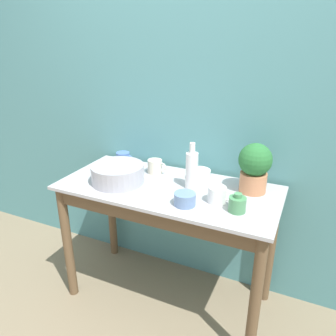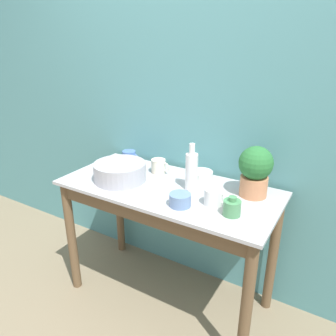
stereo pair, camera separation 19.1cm
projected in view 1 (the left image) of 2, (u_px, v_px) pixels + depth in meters
The scene contains 12 objects.
ground_plane at pixel (147, 328), 2.01m from camera, with size 12.00×12.00×0.00m, color #7F7056.
wall_back at pixel (191, 113), 2.12m from camera, with size 6.00×0.05×2.40m.
counter_table at pixel (166, 214), 2.00m from camera, with size 1.31×0.61×0.83m.
potted_plant at pixel (255, 166), 1.84m from camera, with size 0.19×0.19×0.29m.
bowl_wash_large at pixel (118, 174), 2.00m from camera, with size 0.32×0.32×0.11m.
bottle_tall at pixel (192, 170), 1.90m from camera, with size 0.07×0.07×0.28m.
bottle_short at pixel (237, 204), 1.67m from camera, with size 0.09×0.09×0.10m.
mug_white at pixel (217, 195), 1.76m from camera, with size 0.13×0.10×0.09m.
mug_cream at pixel (155, 166), 2.14m from camera, with size 0.13×0.09×0.09m.
mug_blue at pixel (123, 159), 2.25m from camera, with size 0.13×0.09×0.10m.
bowl_small_enamel_white at pixel (199, 175), 2.05m from camera, with size 0.14×0.14×0.06m.
bowl_small_blue at pixel (185, 199), 1.74m from camera, with size 0.12×0.12×0.07m.
Camera 1 is at (0.75, -1.31, 1.67)m, focal length 35.00 mm.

